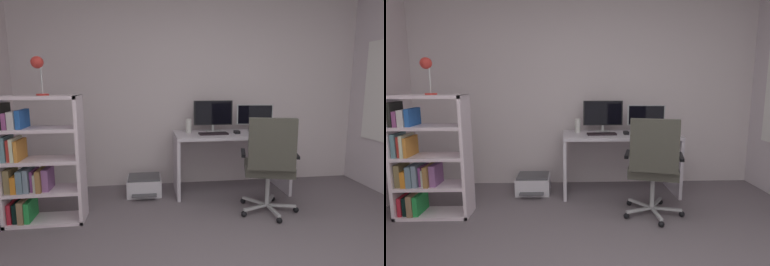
# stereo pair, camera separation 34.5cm
# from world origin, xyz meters

# --- Properties ---
(wall_back) EXTENTS (4.44, 0.10, 2.61)m
(wall_back) POSITION_xyz_m (0.00, 2.74, 1.30)
(wall_back) COLOR silver
(wall_back) RESTS_ON ground
(desk) EXTENTS (1.37, 0.62, 0.74)m
(desk) POSITION_xyz_m (0.40, 2.28, 0.54)
(desk) COLOR silver
(desk) RESTS_ON ground
(monitor_main) EXTENTS (0.48, 0.18, 0.39)m
(monitor_main) POSITION_xyz_m (0.20, 2.42, 0.96)
(monitor_main) COLOR #B2B5B7
(monitor_main) RESTS_ON desk
(monitor_secondary) EXTENTS (0.46, 0.18, 0.33)m
(monitor_secondary) POSITION_xyz_m (0.74, 2.42, 0.93)
(monitor_secondary) COLOR #B2B5B7
(monitor_secondary) RESTS_ON desk
(keyboard) EXTENTS (0.35, 0.15, 0.02)m
(keyboard) POSITION_xyz_m (0.17, 2.21, 0.75)
(keyboard) COLOR black
(keyboard) RESTS_ON desk
(computer_mouse) EXTENTS (0.06, 0.10, 0.03)m
(computer_mouse) POSITION_xyz_m (0.46, 2.24, 0.75)
(computer_mouse) COLOR black
(computer_mouse) RESTS_ON desk
(desktop_speaker) EXTENTS (0.07, 0.07, 0.17)m
(desktop_speaker) POSITION_xyz_m (-0.11, 2.37, 0.82)
(desktop_speaker) COLOR silver
(desktop_speaker) RESTS_ON desk
(office_chair) EXTENTS (0.63, 0.62, 1.02)m
(office_chair) POSITION_xyz_m (0.60, 1.53, 0.56)
(office_chair) COLOR #B7BABC
(office_chair) RESTS_ON ground
(bookshelf) EXTENTS (0.73, 0.31, 1.23)m
(bookshelf) POSITION_xyz_m (-1.68, 1.68, 0.58)
(bookshelf) COLOR white
(bookshelf) RESTS_ON ground
(desk_lamp) EXTENTS (0.14, 0.11, 0.35)m
(desk_lamp) POSITION_xyz_m (-1.58, 1.68, 1.49)
(desk_lamp) COLOR red
(desk_lamp) RESTS_ON bookshelf
(printer) EXTENTS (0.40, 0.44, 0.23)m
(printer) POSITION_xyz_m (-0.66, 2.31, 0.11)
(printer) COLOR silver
(printer) RESTS_ON ground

